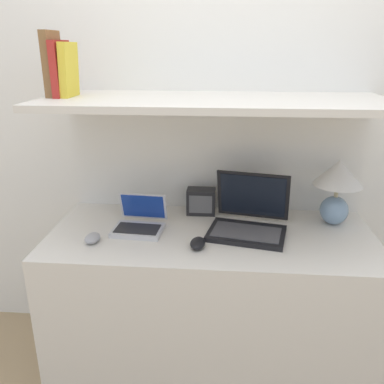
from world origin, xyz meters
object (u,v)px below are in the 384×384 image
object	(u,v)px
second_mouse	(92,238)
book_brown	(52,64)
book_yellow	(69,70)
computer_mouse	(198,243)
laptop_large	(249,220)
book_red	(61,69)
router_box	(201,201)
table_lamp	(337,183)
laptop_small	(140,223)

from	to	relation	value
second_mouse	book_brown	world-z (taller)	book_brown
book_yellow	computer_mouse	bearing A→B (deg)	-20.57
laptop_large	computer_mouse	bearing A→B (deg)	-140.27
book_red	router_box	bearing A→B (deg)	15.18
computer_mouse	book_red	distance (m)	0.90
laptop_large	router_box	bearing A→B (deg)	140.37
table_lamp	laptop_large	bearing A→B (deg)	-163.59
computer_mouse	book_yellow	distance (m)	0.88
table_lamp	book_yellow	distance (m)	1.25
laptop_large	book_brown	size ratio (longest dim) A/B	1.45
laptop_large	book_brown	world-z (taller)	book_brown
computer_mouse	book_yellow	size ratio (longest dim) A/B	0.48
laptop_large	book_red	distance (m)	1.01
book_brown	book_yellow	world-z (taller)	book_brown
table_lamp	computer_mouse	world-z (taller)	table_lamp
book_red	book_yellow	distance (m)	0.03
second_mouse	book_red	size ratio (longest dim) A/B	0.42
book_yellow	book_brown	bearing A→B (deg)	180.00
second_mouse	book_brown	distance (m)	0.73
table_lamp	book_red	world-z (taller)	book_red
table_lamp	second_mouse	size ratio (longest dim) A/B	3.28
laptop_large	laptop_small	size ratio (longest dim) A/B	1.65
router_box	book_yellow	bearing A→B (deg)	-163.94
book_brown	table_lamp	bearing A→B (deg)	4.06
laptop_large	computer_mouse	size ratio (longest dim) A/B	3.61
computer_mouse	router_box	bearing A→B (deg)	91.58
router_box	book_yellow	xyz separation A→B (m)	(-0.53, -0.15, 0.62)
laptop_large	laptop_small	distance (m)	0.48
router_box	book_yellow	distance (m)	0.83
router_box	book_brown	size ratio (longest dim) A/B	0.53
computer_mouse	book_brown	world-z (taller)	book_brown
computer_mouse	laptop_large	bearing A→B (deg)	39.73
laptop_large	book_brown	distance (m)	1.04
router_box	book_yellow	world-z (taller)	book_yellow
second_mouse	book_yellow	size ratio (longest dim) A/B	0.43
book_brown	book_red	size ratio (longest dim) A/B	1.17
router_box	book_red	bearing A→B (deg)	-164.82
book_red	laptop_large	bearing A→B (deg)	-2.11
laptop_small	second_mouse	world-z (taller)	laptop_small
computer_mouse	router_box	distance (m)	0.36
laptop_small	book_yellow	world-z (taller)	book_yellow
laptop_small	computer_mouse	size ratio (longest dim) A/B	2.19
computer_mouse	router_box	size ratio (longest dim) A/B	0.76
computer_mouse	second_mouse	distance (m)	0.44
second_mouse	book_yellow	xyz separation A→B (m)	(-0.11, 0.19, 0.66)
table_lamp	second_mouse	world-z (taller)	table_lamp
laptop_large	book_red	world-z (taller)	book_red
table_lamp	book_red	size ratio (longest dim) A/B	1.36
laptop_small	second_mouse	size ratio (longest dim) A/B	2.48
second_mouse	book_red	xyz separation A→B (m)	(-0.14, 0.19, 0.66)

